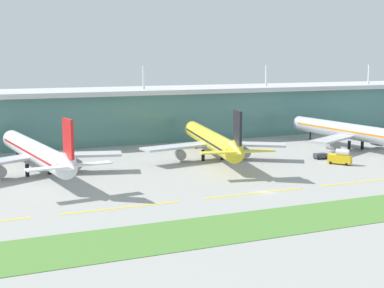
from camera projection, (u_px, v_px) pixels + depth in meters
ground_plane at (265, 192)px, 140.92m from camera, size 600.00×600.00×0.00m
terminal_building at (140, 113)px, 230.03m from camera, size 288.00×34.00×29.83m
airliner_near_middle at (36, 152)px, 161.43m from camera, size 48.44×68.43×18.90m
airliner_center at (212, 140)px, 184.78m from camera, size 47.88×66.92×18.90m
airliner_far_middle at (353, 132)px, 204.92m from camera, size 48.62×69.58×18.90m
taxiway_stripe_mid_west at (122, 208)px, 126.50m from camera, size 28.00×0.70×0.04m
taxiway_stripe_centre at (255, 193)px, 139.83m from camera, size 28.00×0.70×0.04m
taxiway_stripe_mid_east at (364, 181)px, 153.16m from camera, size 28.00×0.70×0.04m
grass_verge at (321, 216)px, 120.10m from camera, size 300.00×18.00×0.10m
pushback_tug at (321, 156)px, 186.75m from camera, size 4.55×2.77×1.85m
fuel_truck at (340, 157)px, 177.03m from camera, size 6.28×7.38×4.95m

